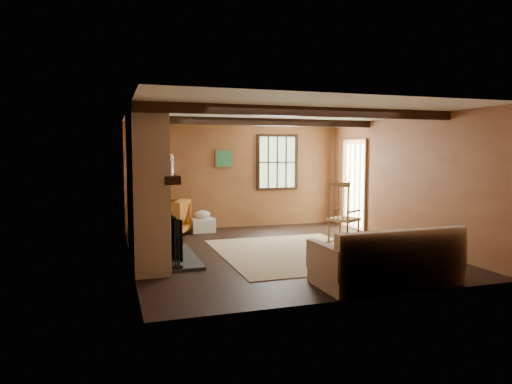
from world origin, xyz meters
name	(u,v)px	position (x,y,z in m)	size (l,w,h in m)	color
ground	(278,251)	(0.00, 0.00, 0.00)	(5.50, 5.50, 0.00)	black
room_envelope	(285,158)	(0.22, 0.26, 1.63)	(5.02, 5.52, 2.44)	#946034
fireplace	(147,192)	(-2.23, 0.00, 1.10)	(1.02, 2.30, 2.40)	#A2583E
rug	(293,253)	(0.20, -0.20, 0.00)	(2.50, 3.00, 0.01)	tan
rocking_chair	(342,217)	(1.42, 0.30, 0.50)	(0.97, 0.82, 1.19)	tan
sofa	(388,264)	(0.67, -2.33, 0.28)	(1.94, 0.91, 0.77)	silver
firewood_pile	(157,227)	(-1.85, 2.53, 0.12)	(0.68, 0.12, 0.25)	brown
laundry_basket	(202,225)	(-0.89, 2.32, 0.15)	(0.50, 0.38, 0.30)	white
basket_pillow	(202,214)	(-0.89, 2.32, 0.39)	(0.36, 0.28, 0.18)	silver
armchair	(167,217)	(-1.68, 2.13, 0.38)	(0.82, 0.84, 0.77)	#BF6026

